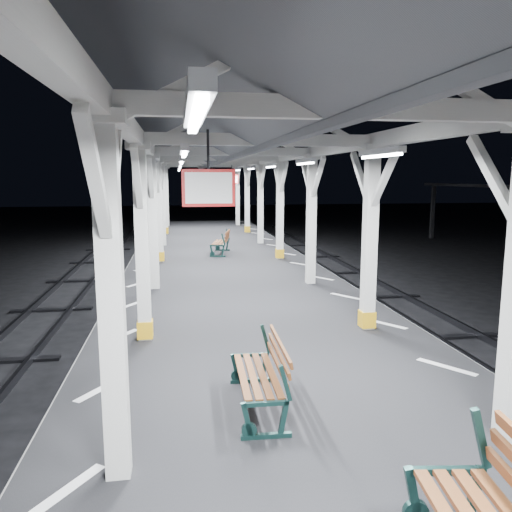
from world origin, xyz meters
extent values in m
plane|color=black|center=(0.00, 0.00, 0.00)|extent=(120.00, 120.00, 0.00)
cube|color=black|center=(0.00, 0.00, 0.50)|extent=(6.00, 50.00, 1.00)
cube|color=silver|center=(-2.45, 0.00, 1.00)|extent=(1.00, 48.00, 0.01)
cube|color=silver|center=(2.45, 0.00, 1.00)|extent=(1.00, 48.00, 0.01)
cube|color=silver|center=(-2.00, -2.00, 2.60)|extent=(0.22, 0.22, 3.20)
cube|color=silver|center=(-2.00, -2.00, 4.26)|extent=(0.40, 0.40, 0.12)
cube|color=silver|center=(-2.00, -1.45, 3.75)|extent=(0.10, 0.99, 0.99)
cube|color=silver|center=(-2.00, -2.55, 3.75)|extent=(0.10, 0.99, 0.99)
cube|color=silver|center=(-2.00, 2.00, 2.60)|extent=(0.22, 0.22, 3.20)
cube|color=silver|center=(-2.00, 2.00, 4.26)|extent=(0.40, 0.40, 0.12)
cube|color=gold|center=(-2.00, 2.00, 1.18)|extent=(0.26, 0.26, 0.30)
cube|color=silver|center=(-2.00, 2.55, 3.75)|extent=(0.10, 0.99, 0.99)
cube|color=silver|center=(-2.00, 1.45, 3.75)|extent=(0.10, 0.99, 0.99)
cube|color=silver|center=(-2.00, 6.00, 2.60)|extent=(0.22, 0.22, 3.20)
cube|color=silver|center=(-2.00, 6.00, 4.26)|extent=(0.40, 0.40, 0.12)
cube|color=silver|center=(-2.00, 6.55, 3.75)|extent=(0.10, 0.99, 0.99)
cube|color=silver|center=(-2.00, 5.45, 3.75)|extent=(0.10, 0.99, 0.99)
cube|color=silver|center=(-2.00, 10.00, 2.60)|extent=(0.22, 0.22, 3.20)
cube|color=silver|center=(-2.00, 10.00, 4.26)|extent=(0.40, 0.40, 0.12)
cube|color=gold|center=(-2.00, 10.00, 1.18)|extent=(0.26, 0.26, 0.30)
cube|color=silver|center=(-2.00, 10.55, 3.75)|extent=(0.10, 0.99, 0.99)
cube|color=silver|center=(-2.00, 9.45, 3.75)|extent=(0.10, 0.99, 0.99)
cube|color=silver|center=(-2.00, 14.00, 2.60)|extent=(0.22, 0.22, 3.20)
cube|color=silver|center=(-2.00, 14.00, 4.26)|extent=(0.40, 0.40, 0.12)
cube|color=silver|center=(-2.00, 14.55, 3.75)|extent=(0.10, 0.99, 0.99)
cube|color=silver|center=(-2.00, 13.45, 3.75)|extent=(0.10, 0.99, 0.99)
cube|color=silver|center=(-2.00, 18.00, 2.60)|extent=(0.22, 0.22, 3.20)
cube|color=silver|center=(-2.00, 18.00, 4.26)|extent=(0.40, 0.40, 0.12)
cube|color=gold|center=(-2.00, 18.00, 1.18)|extent=(0.26, 0.26, 0.30)
cube|color=silver|center=(-2.00, 18.55, 3.75)|extent=(0.10, 0.99, 0.99)
cube|color=silver|center=(-2.00, 17.45, 3.75)|extent=(0.10, 0.99, 0.99)
cube|color=silver|center=(-2.00, 22.00, 2.60)|extent=(0.22, 0.22, 3.20)
cube|color=silver|center=(-2.00, 22.00, 4.26)|extent=(0.40, 0.40, 0.12)
cube|color=silver|center=(-2.00, 22.55, 3.75)|extent=(0.10, 0.99, 0.99)
cube|color=silver|center=(-2.00, 21.45, 3.75)|extent=(0.10, 0.99, 0.99)
cube|color=silver|center=(2.00, -1.45, 3.75)|extent=(0.10, 0.99, 0.99)
cube|color=silver|center=(2.00, 2.00, 2.60)|extent=(0.22, 0.22, 3.20)
cube|color=silver|center=(2.00, 2.00, 4.26)|extent=(0.40, 0.40, 0.12)
cube|color=gold|center=(2.00, 2.00, 1.18)|extent=(0.26, 0.26, 0.30)
cube|color=silver|center=(2.00, 2.55, 3.75)|extent=(0.10, 0.99, 0.99)
cube|color=silver|center=(2.00, 1.45, 3.75)|extent=(0.10, 0.99, 0.99)
cube|color=silver|center=(2.00, 6.00, 2.60)|extent=(0.22, 0.22, 3.20)
cube|color=silver|center=(2.00, 6.00, 4.26)|extent=(0.40, 0.40, 0.12)
cube|color=silver|center=(2.00, 6.55, 3.75)|extent=(0.10, 0.99, 0.99)
cube|color=silver|center=(2.00, 5.45, 3.75)|extent=(0.10, 0.99, 0.99)
cube|color=silver|center=(2.00, 10.00, 2.60)|extent=(0.22, 0.22, 3.20)
cube|color=silver|center=(2.00, 10.00, 4.26)|extent=(0.40, 0.40, 0.12)
cube|color=gold|center=(2.00, 10.00, 1.18)|extent=(0.26, 0.26, 0.30)
cube|color=silver|center=(2.00, 10.55, 3.75)|extent=(0.10, 0.99, 0.99)
cube|color=silver|center=(2.00, 9.45, 3.75)|extent=(0.10, 0.99, 0.99)
cube|color=silver|center=(2.00, 14.00, 2.60)|extent=(0.22, 0.22, 3.20)
cube|color=silver|center=(2.00, 14.00, 4.26)|extent=(0.40, 0.40, 0.12)
cube|color=silver|center=(2.00, 14.55, 3.75)|extent=(0.10, 0.99, 0.99)
cube|color=silver|center=(2.00, 13.45, 3.75)|extent=(0.10, 0.99, 0.99)
cube|color=silver|center=(2.00, 18.00, 2.60)|extent=(0.22, 0.22, 3.20)
cube|color=silver|center=(2.00, 18.00, 4.26)|extent=(0.40, 0.40, 0.12)
cube|color=gold|center=(2.00, 18.00, 1.18)|extent=(0.26, 0.26, 0.30)
cube|color=silver|center=(2.00, 18.55, 3.75)|extent=(0.10, 0.99, 0.99)
cube|color=silver|center=(2.00, 17.45, 3.75)|extent=(0.10, 0.99, 0.99)
cube|color=silver|center=(2.00, 22.00, 2.60)|extent=(0.22, 0.22, 3.20)
cube|color=silver|center=(2.00, 22.00, 4.26)|extent=(0.40, 0.40, 0.12)
cube|color=silver|center=(2.00, 22.55, 3.75)|extent=(0.10, 0.99, 0.99)
cube|color=silver|center=(2.00, 21.45, 3.75)|extent=(0.10, 0.99, 0.99)
cube|color=silver|center=(-2.00, 0.00, 4.38)|extent=(0.18, 48.00, 0.24)
cube|color=silver|center=(2.00, 0.00, 4.38)|extent=(0.18, 48.00, 0.24)
cube|color=silver|center=(0.00, -2.00, 4.38)|extent=(4.20, 0.14, 0.20)
cube|color=silver|center=(0.00, 2.00, 4.38)|extent=(4.20, 0.14, 0.20)
cube|color=silver|center=(0.00, 6.00, 4.38)|extent=(4.20, 0.14, 0.20)
cube|color=silver|center=(0.00, 10.00, 4.38)|extent=(4.20, 0.14, 0.20)
cube|color=silver|center=(0.00, 14.00, 4.38)|extent=(4.20, 0.14, 0.20)
cube|color=silver|center=(0.00, 18.00, 4.38)|extent=(4.20, 0.14, 0.20)
cube|color=silver|center=(0.00, 22.00, 4.38)|extent=(4.20, 0.14, 0.20)
cube|color=silver|center=(0.00, 0.00, 5.30)|extent=(0.16, 48.00, 0.20)
cube|color=#4A4D51|center=(-1.30, 0.00, 4.92)|extent=(2.80, 49.00, 1.45)
cube|color=#4A4D51|center=(1.30, 0.00, 4.92)|extent=(2.80, 49.00, 1.45)
cube|color=silver|center=(-1.30, -4.00, 4.10)|extent=(0.10, 1.35, 0.08)
cube|color=white|center=(-1.30, -4.00, 4.05)|extent=(0.05, 1.25, 0.05)
cube|color=silver|center=(-1.30, 0.00, 4.10)|extent=(0.10, 1.35, 0.08)
cube|color=white|center=(-1.30, 0.00, 4.05)|extent=(0.05, 1.25, 0.05)
cube|color=silver|center=(-1.30, 4.00, 4.10)|extent=(0.10, 1.35, 0.08)
cube|color=white|center=(-1.30, 4.00, 4.05)|extent=(0.05, 1.25, 0.05)
cube|color=silver|center=(-1.30, 8.00, 4.10)|extent=(0.10, 1.35, 0.08)
cube|color=white|center=(-1.30, 8.00, 4.05)|extent=(0.05, 1.25, 0.05)
cube|color=silver|center=(-1.30, 12.00, 4.10)|extent=(0.10, 1.35, 0.08)
cube|color=white|center=(-1.30, 12.00, 4.05)|extent=(0.05, 1.25, 0.05)
cube|color=silver|center=(-1.30, 16.00, 4.10)|extent=(0.10, 1.35, 0.08)
cube|color=white|center=(-1.30, 16.00, 4.05)|extent=(0.05, 1.25, 0.05)
cube|color=silver|center=(-1.30, 20.00, 4.10)|extent=(0.10, 1.35, 0.08)
cube|color=white|center=(-1.30, 20.00, 4.05)|extent=(0.05, 1.25, 0.05)
cube|color=silver|center=(1.30, 0.00, 4.10)|extent=(0.10, 1.35, 0.08)
cube|color=white|center=(1.30, 0.00, 4.05)|extent=(0.05, 1.25, 0.05)
cube|color=silver|center=(1.30, 4.00, 4.10)|extent=(0.10, 1.35, 0.08)
cube|color=white|center=(1.30, 4.00, 4.05)|extent=(0.05, 1.25, 0.05)
cube|color=silver|center=(1.30, 8.00, 4.10)|extent=(0.10, 1.35, 0.08)
cube|color=white|center=(1.30, 8.00, 4.05)|extent=(0.05, 1.25, 0.05)
cube|color=silver|center=(1.30, 12.00, 4.10)|extent=(0.10, 1.35, 0.08)
cube|color=white|center=(1.30, 12.00, 4.05)|extent=(0.05, 1.25, 0.05)
cube|color=silver|center=(1.30, 16.00, 4.10)|extent=(0.10, 1.35, 0.08)
cube|color=white|center=(1.30, 16.00, 4.05)|extent=(0.05, 1.25, 0.05)
cube|color=silver|center=(1.30, 20.00, 4.10)|extent=(0.10, 1.35, 0.08)
cube|color=white|center=(1.30, 20.00, 4.05)|extent=(0.05, 1.25, 0.05)
cylinder|color=black|center=(-1.10, -1.72, 4.02)|extent=(0.02, 0.02, 0.36)
cube|color=red|center=(-1.10, -1.72, 3.67)|extent=(0.50, 0.03, 0.35)
cube|color=white|center=(-1.10, -1.72, 3.67)|extent=(0.44, 0.04, 0.29)
cylinder|color=black|center=(0.69, 12.81, 4.02)|extent=(0.02, 0.02, 0.36)
cube|color=red|center=(0.69, 12.81, 3.67)|extent=(0.50, 0.03, 0.35)
cube|color=white|center=(0.69, 12.81, 3.67)|extent=(0.44, 0.05, 0.29)
cube|color=black|center=(14.00, 22.00, 1.65)|extent=(0.20, 0.20, 3.30)
sphere|color=silver|center=(14.00, 16.00, 3.22)|extent=(0.20, 0.20, 0.20)
sphere|color=silver|center=(14.00, 22.00, 3.22)|extent=(0.20, 0.20, 0.20)
cube|color=#122E2B|center=(0.39, -3.11, 1.26)|extent=(0.18, 0.08, 0.53)
cube|color=#122E2B|center=(0.87, -3.17, 1.26)|extent=(0.16, 0.08, 0.53)
cube|color=#122E2B|center=(0.89, -3.17, 1.76)|extent=(0.19, 0.08, 0.50)
cube|color=#122E2B|center=(-0.52, -1.58, 1.03)|extent=(0.55, 0.07, 0.06)
cube|color=#122E2B|center=(-0.72, -1.57, 1.21)|extent=(0.14, 0.05, 0.43)
cube|color=#122E2B|center=(-0.34, -1.58, 1.21)|extent=(0.13, 0.05, 0.43)
cube|color=#122E2B|center=(-0.32, -1.58, 1.62)|extent=(0.15, 0.05, 0.40)
cube|color=#122E2B|center=(-0.47, -0.10, 1.03)|extent=(0.55, 0.07, 0.06)
cube|color=#122E2B|center=(-0.68, -0.10, 1.21)|extent=(0.14, 0.05, 0.43)
cube|color=#122E2B|center=(-0.29, -0.11, 1.21)|extent=(0.13, 0.05, 0.43)
cube|color=#122E2B|center=(-0.27, -0.11, 1.62)|extent=(0.15, 0.05, 0.40)
cube|color=#642E17|center=(-0.68, -0.83, 1.41)|extent=(0.13, 1.40, 0.03)
cube|color=#642E17|center=(-0.56, -0.84, 1.41)|extent=(0.13, 1.40, 0.03)
cube|color=#642E17|center=(-0.44, -0.84, 1.41)|extent=(0.13, 1.40, 0.03)
cube|color=#642E17|center=(-0.32, -0.85, 1.41)|extent=(0.13, 1.40, 0.03)
cube|color=#642E17|center=(-0.26, -0.85, 1.54)|extent=(0.09, 1.40, 0.09)
cube|color=#642E17|center=(-0.24, -0.85, 1.66)|extent=(0.09, 1.40, 0.09)
cube|color=#642E17|center=(-0.22, -0.85, 1.78)|extent=(0.09, 1.40, 0.09)
cube|color=#122E2B|center=(-0.06, 10.66, 1.03)|extent=(0.56, 0.17, 0.06)
cube|color=#122E2B|center=(-0.26, 10.70, 1.21)|extent=(0.15, 0.07, 0.43)
cube|color=#122E2B|center=(0.12, 10.62, 1.21)|extent=(0.14, 0.07, 0.43)
cube|color=#122E2B|center=(0.14, 10.62, 1.62)|extent=(0.16, 0.08, 0.41)
cube|color=#122E2B|center=(0.24, 12.11, 1.03)|extent=(0.56, 0.17, 0.06)
cube|color=#122E2B|center=(0.04, 12.16, 1.21)|extent=(0.15, 0.07, 0.43)
cube|color=#122E2B|center=(0.42, 12.08, 1.21)|extent=(0.14, 0.07, 0.43)
cube|color=#122E2B|center=(0.44, 12.07, 1.62)|extent=(0.16, 0.08, 0.41)
cube|color=#642E17|center=(-0.09, 11.42, 1.42)|extent=(0.37, 1.40, 0.03)
cube|color=#642E17|center=(0.02, 11.40, 1.42)|extent=(0.37, 1.40, 0.03)
cube|color=#642E17|center=(0.14, 11.38, 1.42)|extent=(0.37, 1.40, 0.03)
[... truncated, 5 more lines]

